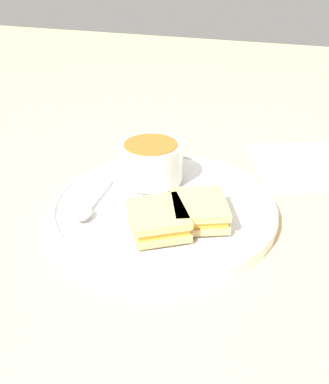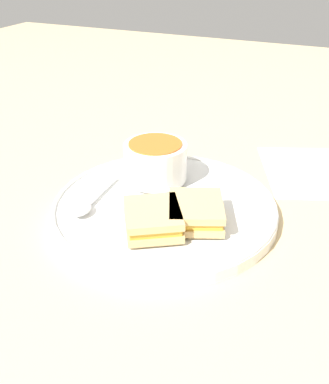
% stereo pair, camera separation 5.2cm
% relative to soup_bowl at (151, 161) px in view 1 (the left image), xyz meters
% --- Properties ---
extents(ground_plane, '(2.40, 2.40, 0.00)m').
position_rel_soup_bowl_xyz_m(ground_plane, '(0.06, 0.04, -0.05)').
color(ground_plane, '#D1B27F').
extents(plate, '(0.31, 0.31, 0.02)m').
position_rel_soup_bowl_xyz_m(plate, '(0.06, 0.04, -0.04)').
color(plate, white).
rests_on(plate, ground_plane).
extents(soup_bowl, '(0.09, 0.09, 0.06)m').
position_rel_soup_bowl_xyz_m(soup_bowl, '(0.00, 0.00, 0.00)').
color(soup_bowl, white).
rests_on(soup_bowl, plate).
extents(spoon, '(0.12, 0.03, 0.01)m').
position_rel_soup_bowl_xyz_m(spoon, '(0.12, -0.05, -0.03)').
color(spoon, silver).
rests_on(spoon, plate).
extents(sandwich_half_near, '(0.10, 0.10, 0.03)m').
position_rel_soup_bowl_xyz_m(sandwich_half_near, '(0.12, 0.05, -0.02)').
color(sandwich_half_near, tan).
rests_on(sandwich_half_near, plate).
extents(sandwich_half_far, '(0.10, 0.09, 0.03)m').
position_rel_soup_bowl_xyz_m(sandwich_half_far, '(0.09, 0.10, -0.02)').
color(sandwich_half_far, tan).
rests_on(sandwich_half_far, plate).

